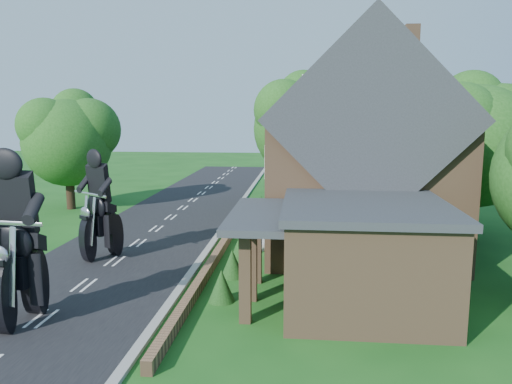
# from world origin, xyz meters

# --- Properties ---
(ground) EXTENTS (120.00, 120.00, 0.00)m
(ground) POSITION_xyz_m (0.00, 0.00, 0.00)
(ground) COLOR #154914
(ground) RESTS_ON ground
(road) EXTENTS (7.00, 80.00, 0.02)m
(road) POSITION_xyz_m (0.00, 0.00, 0.01)
(road) COLOR black
(road) RESTS_ON ground
(kerb) EXTENTS (0.30, 80.00, 0.12)m
(kerb) POSITION_xyz_m (3.65, 0.00, 0.06)
(kerb) COLOR gray
(kerb) RESTS_ON ground
(garden_wall) EXTENTS (0.30, 22.00, 0.40)m
(garden_wall) POSITION_xyz_m (4.30, 5.00, 0.20)
(garden_wall) COLOR brown
(garden_wall) RESTS_ON ground
(house) EXTENTS (9.54, 8.64, 10.24)m
(house) POSITION_xyz_m (10.49, 6.00, 4.34)
(house) COLOR brown
(house) RESTS_ON ground
(annex) EXTENTS (7.05, 5.94, 3.44)m
(annex) POSITION_xyz_m (9.87, -0.80, 1.77)
(annex) COLOR brown
(annex) RESTS_ON ground
(tree_house_right) EXTENTS (6.51, 6.00, 8.40)m
(tree_house_right) POSITION_xyz_m (16.65, 8.62, 5.19)
(tree_house_right) COLOR black
(tree_house_right) RESTS_ON ground
(tree_behind_house) EXTENTS (7.81, 7.20, 10.08)m
(tree_behind_house) POSITION_xyz_m (14.18, 16.14, 6.23)
(tree_behind_house) COLOR black
(tree_behind_house) RESTS_ON ground
(tree_behind_left) EXTENTS (6.94, 6.40, 9.16)m
(tree_behind_left) POSITION_xyz_m (8.16, 17.13, 5.73)
(tree_behind_left) COLOR black
(tree_behind_left) RESTS_ON ground
(tree_far_road) EXTENTS (6.08, 5.60, 7.84)m
(tree_far_road) POSITION_xyz_m (-6.86, 14.11, 4.84)
(tree_far_road) COLOR black
(tree_far_road) RESTS_ON ground
(shrub_a) EXTENTS (0.90, 0.90, 1.10)m
(shrub_a) POSITION_xyz_m (5.30, -1.00, 0.55)
(shrub_a) COLOR #143912
(shrub_a) RESTS_ON ground
(shrub_b) EXTENTS (0.90, 0.90, 1.10)m
(shrub_b) POSITION_xyz_m (5.30, 1.50, 0.55)
(shrub_b) COLOR #143912
(shrub_b) RESTS_ON ground
(shrub_c) EXTENTS (0.90, 0.90, 1.10)m
(shrub_c) POSITION_xyz_m (5.30, 4.00, 0.55)
(shrub_c) COLOR #143912
(shrub_c) RESTS_ON ground
(shrub_d) EXTENTS (0.90, 0.90, 1.10)m
(shrub_d) POSITION_xyz_m (5.30, 9.00, 0.55)
(shrub_d) COLOR #143912
(shrub_d) RESTS_ON ground
(shrub_e) EXTENTS (0.90, 0.90, 1.10)m
(shrub_e) POSITION_xyz_m (5.30, 11.50, 0.55)
(shrub_e) COLOR #143912
(shrub_e) RESTS_ON ground
(shrub_f) EXTENTS (0.90, 0.90, 1.10)m
(shrub_f) POSITION_xyz_m (5.30, 14.00, 0.55)
(shrub_f) COLOR #143912
(shrub_f) RESTS_ON ground
(motorcycle_lead) EXTENTS (0.60, 1.74, 1.59)m
(motorcycle_lead) POSITION_xyz_m (-0.42, -3.38, 0.80)
(motorcycle_lead) COLOR black
(motorcycle_lead) RESTS_ON ground
(motorcycle_follow) EXTENTS (1.17, 1.50, 1.43)m
(motorcycle_follow) POSITION_xyz_m (-0.69, 3.35, 0.72)
(motorcycle_follow) COLOR black
(motorcycle_follow) RESTS_ON ground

